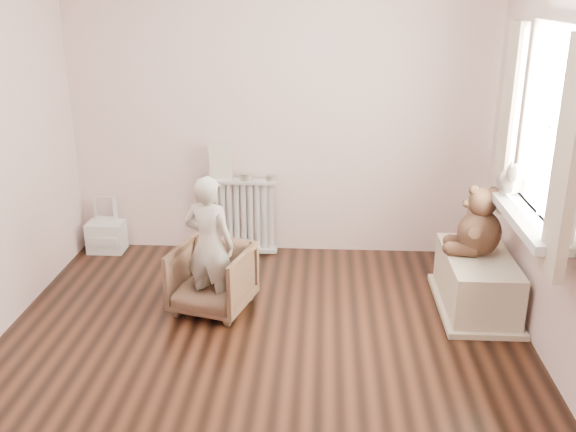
# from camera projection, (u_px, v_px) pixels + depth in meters

# --- Properties ---
(floor) EXTENTS (3.60, 3.60, 0.01)m
(floor) POSITION_uv_depth(u_px,v_px,m) (261.00, 355.00, 4.16)
(floor) COLOR black
(floor) RESTS_ON ground
(back_wall) EXTENTS (3.60, 0.02, 2.60)m
(back_wall) POSITION_uv_depth(u_px,v_px,m) (279.00, 106.00, 5.40)
(back_wall) COLOR #F2E2D1
(back_wall) RESTS_ON ground
(front_wall) EXTENTS (3.60, 0.02, 2.60)m
(front_wall) POSITION_uv_depth(u_px,v_px,m) (200.00, 307.00, 2.02)
(front_wall) COLOR #F2E2D1
(front_wall) RESTS_ON ground
(right_wall) EXTENTS (0.02, 3.60, 2.60)m
(right_wall) POSITION_uv_depth(u_px,v_px,m) (575.00, 165.00, 3.62)
(right_wall) COLOR #F2E2D1
(right_wall) RESTS_ON ground
(window) EXTENTS (0.03, 0.90, 1.10)m
(window) POSITION_uv_depth(u_px,v_px,m) (554.00, 128.00, 3.85)
(window) COLOR white
(window) RESTS_ON right_wall
(window_sill) EXTENTS (0.22, 1.10, 0.06)m
(window_sill) POSITION_uv_depth(u_px,v_px,m) (526.00, 218.00, 4.05)
(window_sill) COLOR silver
(window_sill) RESTS_ON right_wall
(curtain_left) EXTENTS (0.06, 0.26, 1.30)m
(curtain_left) POSITION_uv_depth(u_px,v_px,m) (567.00, 162.00, 3.34)
(curtain_left) COLOR beige
(curtain_left) RESTS_ON right_wall
(curtain_right) EXTENTS (0.06, 0.26, 1.30)m
(curtain_right) POSITION_uv_depth(u_px,v_px,m) (509.00, 119.00, 4.41)
(curtain_right) COLOR beige
(curtain_right) RESTS_ON right_wall
(radiator) EXTENTS (0.64, 0.12, 0.68)m
(radiator) POSITION_uv_depth(u_px,v_px,m) (240.00, 211.00, 5.62)
(radiator) COLOR silver
(radiator) RESTS_ON floor
(paper_doll) EXTENTS (0.20, 0.02, 0.33)m
(paper_doll) POSITION_uv_depth(u_px,v_px,m) (221.00, 161.00, 5.47)
(paper_doll) COLOR beige
(paper_doll) RESTS_ON radiator
(tin_a) EXTENTS (0.10, 0.10, 0.06)m
(tin_a) POSITION_uv_depth(u_px,v_px,m) (246.00, 177.00, 5.51)
(tin_a) COLOR #A59E8C
(tin_a) RESTS_ON radiator
(tin_b) EXTENTS (0.09, 0.09, 0.05)m
(tin_b) POSITION_uv_depth(u_px,v_px,m) (272.00, 178.00, 5.50)
(tin_b) COLOR #A59E8C
(tin_b) RESTS_ON radiator
(toy_vanity) EXTENTS (0.32, 0.23, 0.50)m
(toy_vanity) POSITION_uv_depth(u_px,v_px,m) (105.00, 222.00, 5.70)
(toy_vanity) COLOR silver
(toy_vanity) RESTS_ON floor
(armchair) EXTENTS (0.65, 0.66, 0.49)m
(armchair) POSITION_uv_depth(u_px,v_px,m) (212.00, 279.00, 4.67)
(armchair) COLOR brown
(armchair) RESTS_ON floor
(child) EXTENTS (0.42, 0.34, 1.02)m
(child) POSITION_uv_depth(u_px,v_px,m) (209.00, 245.00, 4.52)
(child) COLOR beige
(child) RESTS_ON armchair
(toy_bench) EXTENTS (0.47, 0.89, 0.42)m
(toy_bench) POSITION_uv_depth(u_px,v_px,m) (476.00, 283.00, 4.70)
(toy_bench) COLOR beige
(toy_bench) RESTS_ON floor
(teddy_bear) EXTENTS (0.46, 0.38, 0.50)m
(teddy_bear) POSITION_uv_depth(u_px,v_px,m) (481.00, 221.00, 4.59)
(teddy_bear) COLOR #392418
(teddy_bear) RESTS_ON toy_bench
(plush_cat) EXTENTS (0.21, 0.31, 0.25)m
(plush_cat) POSITION_uv_depth(u_px,v_px,m) (510.00, 180.00, 4.38)
(plush_cat) COLOR slate
(plush_cat) RESTS_ON window_sill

